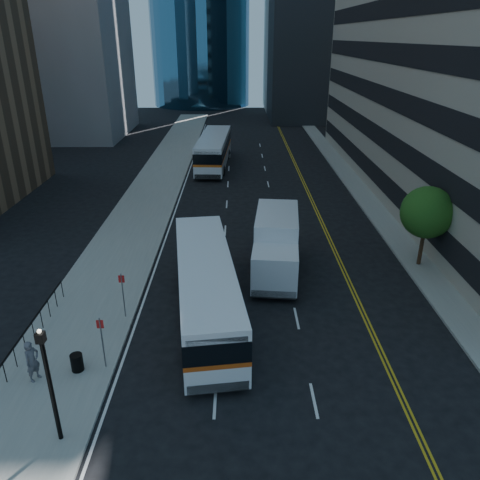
{
  "coord_description": "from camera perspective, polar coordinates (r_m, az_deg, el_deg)",
  "views": [
    {
      "loc": [
        -2.59,
        -18.68,
        13.52
      ],
      "look_at": [
        -2.43,
        5.81,
        2.8
      ],
      "focal_mm": 35.0,
      "sensor_mm": 36.0,
      "label": 1
    }
  ],
  "objects": [
    {
      "name": "trash_can",
      "position": [
        22.08,
        -19.26,
        -13.91
      ],
      "size": [
        0.7,
        0.7,
        0.8
      ],
      "primitive_type": "cylinder",
      "rotation": [
        0.0,
        0.0,
        -0.4
      ],
      "color": "black",
      "rests_on": "sidewalk_west"
    },
    {
      "name": "sidewalk_west",
      "position": [
        46.38,
        -10.24,
        6.42
      ],
      "size": [
        5.0,
        90.0,
        0.15
      ],
      "primitive_type": "cube",
      "color": "gray",
      "rests_on": "ground"
    },
    {
      "name": "lamp_post",
      "position": [
        17.84,
        -22.21,
        -15.68
      ],
      "size": [
        0.28,
        0.28,
        4.56
      ],
      "color": "black",
      "rests_on": "sidewalk_west"
    },
    {
      "name": "sidewalk_east",
      "position": [
        47.15,
        13.96,
        6.37
      ],
      "size": [
        2.0,
        90.0,
        0.15
      ],
      "primitive_type": "cube",
      "color": "gray",
      "rests_on": "ground"
    },
    {
      "name": "bus_rear",
      "position": [
        53.17,
        -3.2,
        10.94
      ],
      "size": [
        3.59,
        13.3,
        3.39
      ],
      "rotation": [
        0.0,
        0.0,
        -0.06
      ],
      "color": "white",
      "rests_on": "ground"
    },
    {
      "name": "midrise_west",
      "position": [
        75.21,
        -22.32,
        25.12
      ],
      "size": [
        18.0,
        18.0,
        35.0
      ],
      "primitive_type": "cube",
      "color": "gray",
      "rests_on": "ground"
    },
    {
      "name": "box_truck",
      "position": [
        28.51,
        4.42,
        -0.54
      ],
      "size": [
        3.29,
        7.66,
        3.56
      ],
      "rotation": [
        0.0,
        0.0,
        -0.1
      ],
      "color": "silver",
      "rests_on": "ground"
    },
    {
      "name": "bus_front",
      "position": [
        24.07,
        -4.18,
        -5.68
      ],
      "size": [
        4.37,
        12.74,
        3.22
      ],
      "rotation": [
        0.0,
        0.0,
        0.13
      ],
      "color": "white",
      "rests_on": "ground"
    },
    {
      "name": "pedestrian",
      "position": [
        21.9,
        -23.99,
        -13.34
      ],
      "size": [
        0.69,
        0.81,
        1.87
      ],
      "primitive_type": "imported",
      "rotation": [
        0.0,
        0.0,
        1.14
      ],
      "color": "#515157",
      "rests_on": "sidewalk_west"
    },
    {
      "name": "ground",
      "position": [
        23.2,
        6.24,
        -12.16
      ],
      "size": [
        160.0,
        160.0,
        0.0
      ],
      "primitive_type": "plane",
      "color": "black",
      "rests_on": "ground"
    },
    {
      "name": "street_tree",
      "position": [
        30.72,
        21.85,
        3.13
      ],
      "size": [
        3.2,
        3.2,
        5.1
      ],
      "color": "#332114",
      "rests_on": "sidewalk_east"
    }
  ]
}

